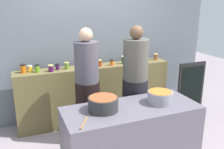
% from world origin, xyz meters
% --- Properties ---
extents(storefront_wall, '(4.80, 0.12, 3.00)m').
position_xyz_m(storefront_wall, '(0.00, 1.45, 1.50)').
color(storefront_wall, slate).
rests_on(storefront_wall, ground).
extents(display_shelf, '(2.70, 0.36, 1.00)m').
position_xyz_m(display_shelf, '(0.00, 1.10, 0.50)').
color(display_shelf, brown).
rests_on(display_shelf, ground).
extents(prep_table, '(1.70, 0.70, 0.81)m').
position_xyz_m(prep_table, '(0.00, -0.30, 0.40)').
color(prep_table, slate).
rests_on(prep_table, ground).
extents(preserve_jar_0, '(0.09, 0.09, 0.14)m').
position_xyz_m(preserve_jar_0, '(-1.17, 1.13, 1.06)').
color(preserve_jar_0, orange).
rests_on(preserve_jar_0, display_shelf).
extents(preserve_jar_1, '(0.08, 0.08, 0.11)m').
position_xyz_m(preserve_jar_1, '(-1.07, 1.14, 1.05)').
color(preserve_jar_1, gold).
rests_on(preserve_jar_1, display_shelf).
extents(preserve_jar_2, '(0.08, 0.08, 0.12)m').
position_xyz_m(preserve_jar_2, '(-0.97, 1.08, 1.06)').
color(preserve_jar_2, '#639A1F').
rests_on(preserve_jar_2, display_shelf).
extents(preserve_jar_3, '(0.08, 0.08, 0.11)m').
position_xyz_m(preserve_jar_3, '(-0.76, 1.04, 1.05)').
color(preserve_jar_3, '#4C1351').
rests_on(preserve_jar_3, display_shelf).
extents(preserve_jar_4, '(0.07, 0.07, 0.10)m').
position_xyz_m(preserve_jar_4, '(-0.65, 1.11, 1.04)').
color(preserve_jar_4, '#42174C').
rests_on(preserve_jar_4, display_shelf).
extents(preserve_jar_5, '(0.08, 0.08, 0.11)m').
position_xyz_m(preserve_jar_5, '(-0.49, 1.10, 1.05)').
color(preserve_jar_5, olive).
rests_on(preserve_jar_5, display_shelf).
extents(preserve_jar_6, '(0.09, 0.09, 0.11)m').
position_xyz_m(preserve_jar_6, '(-0.26, 1.07, 1.05)').
color(preserve_jar_6, olive).
rests_on(preserve_jar_6, display_shelf).
extents(preserve_jar_7, '(0.07, 0.07, 0.11)m').
position_xyz_m(preserve_jar_7, '(0.07, 1.07, 1.05)').
color(preserve_jar_7, '#AC3714').
rests_on(preserve_jar_7, display_shelf).
extents(preserve_jar_8, '(0.07, 0.07, 0.10)m').
position_xyz_m(preserve_jar_8, '(0.28, 1.04, 1.05)').
color(preserve_jar_8, orange).
rests_on(preserve_jar_8, display_shelf).
extents(preserve_jar_9, '(0.07, 0.07, 0.14)m').
position_xyz_m(preserve_jar_9, '(0.52, 1.08, 1.06)').
color(preserve_jar_9, '#2E5925').
rests_on(preserve_jar_9, display_shelf).
extents(preserve_jar_10, '(0.08, 0.08, 0.11)m').
position_xyz_m(preserve_jar_10, '(0.66, 1.14, 1.05)').
color(preserve_jar_10, '#325734').
rests_on(preserve_jar_10, display_shelf).
extents(preserve_jar_11, '(0.08, 0.08, 0.10)m').
position_xyz_m(preserve_jar_11, '(0.78, 1.07, 1.05)').
color(preserve_jar_11, '#541947').
rests_on(preserve_jar_11, display_shelf).
extents(preserve_jar_12, '(0.09, 0.09, 0.14)m').
position_xyz_m(preserve_jar_12, '(0.90, 1.15, 1.06)').
color(preserve_jar_12, brown).
rests_on(preserve_jar_12, display_shelf).
extents(preserve_jar_13, '(0.07, 0.07, 0.11)m').
position_xyz_m(preserve_jar_13, '(1.03, 1.14, 1.05)').
color(preserve_jar_13, brown).
rests_on(preserve_jar_13, display_shelf).
extents(preserve_jar_14, '(0.08, 0.08, 0.12)m').
position_xyz_m(preserve_jar_14, '(1.22, 1.13, 1.05)').
color(preserve_jar_14, brown).
rests_on(preserve_jar_14, display_shelf).
extents(cooking_pot_left, '(0.36, 0.36, 0.17)m').
position_xyz_m(cooking_pot_left, '(-0.36, -0.25, 0.89)').
color(cooking_pot_left, '#2D2D2D').
rests_on(cooking_pot_left, prep_table).
extents(cooking_pot_center, '(0.32, 0.32, 0.16)m').
position_xyz_m(cooking_pot_center, '(0.39, -0.31, 0.89)').
color(cooking_pot_center, gray).
rests_on(cooking_pot_center, prep_table).
extents(wooden_spoon, '(0.15, 0.24, 0.02)m').
position_xyz_m(wooden_spoon, '(-0.66, -0.49, 0.82)').
color(wooden_spoon, '#9E703D').
rests_on(wooden_spoon, prep_table).
extents(cook_with_tongs, '(0.36, 0.36, 1.72)m').
position_xyz_m(cook_with_tongs, '(-0.34, 0.47, 0.78)').
color(cook_with_tongs, black).
rests_on(cook_with_tongs, ground).
extents(cook_in_cap, '(0.38, 0.38, 1.74)m').
position_xyz_m(cook_in_cap, '(0.34, 0.28, 0.79)').
color(cook_in_cap, black).
rests_on(cook_in_cap, ground).
extents(chalkboard_sign, '(0.56, 0.05, 1.01)m').
position_xyz_m(chalkboard_sign, '(1.68, 0.62, 0.51)').
color(chalkboard_sign, black).
rests_on(chalkboard_sign, ground).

